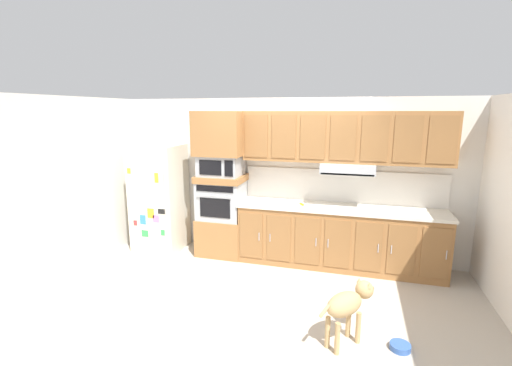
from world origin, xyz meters
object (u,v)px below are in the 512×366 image
at_px(dog, 349,304).
at_px(microwave, 221,165).
at_px(built_in_oven, 222,200).
at_px(refrigerator, 159,198).
at_px(dog_food_bowl, 400,347).
at_px(screwdriver, 302,204).

bearing_deg(dog, microwave, 86.85).
bearing_deg(dog, built_in_oven, 86.85).
distance_m(refrigerator, dog_food_bowl, 4.13).
xyz_separation_m(microwave, dog, (2.05, -1.85, -1.03)).
bearing_deg(built_in_oven, dog_food_bowl, -35.41).
bearing_deg(refrigerator, screwdriver, 0.57).
bearing_deg(microwave, dog, -42.07).
xyz_separation_m(microwave, screwdriver, (1.31, -0.04, -0.53)).
xyz_separation_m(dog, dog_food_bowl, (0.51, 0.03, -0.40)).
bearing_deg(built_in_oven, screwdriver, -1.92).
relative_size(built_in_oven, screwdriver, 4.16).
height_order(dog, dog_food_bowl, dog).
relative_size(refrigerator, dog_food_bowl, 8.80).
xyz_separation_m(refrigerator, built_in_oven, (1.09, 0.07, 0.02)).
distance_m(dog, dog_food_bowl, 0.65).
height_order(refrigerator, microwave, refrigerator).
height_order(refrigerator, built_in_oven, refrigerator).
bearing_deg(screwdriver, built_in_oven, 178.08).
bearing_deg(screwdriver, refrigerator, -179.43).
height_order(built_in_oven, microwave, microwave).
relative_size(screwdriver, dog, 0.26).
distance_m(refrigerator, microwave, 1.23).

